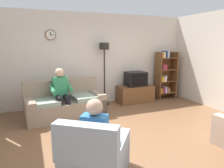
{
  "coord_description": "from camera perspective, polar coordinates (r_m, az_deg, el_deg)",
  "views": [
    {
      "loc": [
        -1.98,
        -3.33,
        1.82
      ],
      "look_at": [
        -0.18,
        1.17,
        0.86
      ],
      "focal_mm": 32.89,
      "sensor_mm": 36.0,
      "label": 1
    }
  ],
  "objects": [
    {
      "name": "bookshelf",
      "position": [
        7.08,
        14.38,
        2.6
      ],
      "size": [
        0.68,
        0.36,
        1.59
      ],
      "color": "brown",
      "rests_on": "ground_plane"
    },
    {
      "name": "armchair_near_window",
      "position": [
        2.99,
        -4.67,
        -19.66
      ],
      "size": [
        1.17,
        1.18,
        0.9
      ],
      "color": "#9EADBC",
      "rests_on": "ground_plane"
    },
    {
      "name": "tv_stand",
      "position": [
        6.53,
        6.41,
        -2.72
      ],
      "size": [
        1.1,
        0.56,
        0.52
      ],
      "color": "brown",
      "rests_on": "ground_plane"
    },
    {
      "name": "person_in_left_armchair",
      "position": [
        2.92,
        -4.19,
        -13.49
      ],
      "size": [
        0.62,
        0.64,
        1.12
      ],
      "color": "#3372B2",
      "rests_on": "ground_plane"
    },
    {
      "name": "person_on_couch",
      "position": [
        5.12,
        -13.89,
        -1.81
      ],
      "size": [
        0.54,
        0.57,
        1.24
      ],
      "color": "#338C59",
      "rests_on": "ground_plane"
    },
    {
      "name": "tv",
      "position": [
        6.41,
        6.61,
        1.42
      ],
      "size": [
        0.6,
        0.49,
        0.44
      ],
      "color": "black",
      "rests_on": "tv_stand"
    },
    {
      "name": "back_wall_assembly",
      "position": [
        6.32,
        -3.5,
        6.89
      ],
      "size": [
        6.2,
        0.17,
        2.7
      ],
      "color": "silver",
      "rests_on": "ground_plane"
    },
    {
      "name": "ground_plane",
      "position": [
        4.28,
        8.37,
        -14.16
      ],
      "size": [
        12.0,
        12.0,
        0.0
      ],
      "primitive_type": "plane",
      "color": "brown"
    },
    {
      "name": "couch",
      "position": [
        5.34,
        -12.91,
        -5.53
      ],
      "size": [
        1.98,
        1.08,
        0.9
      ],
      "color": "gray",
      "rests_on": "ground_plane"
    },
    {
      "name": "floor_lamp",
      "position": [
        6.04,
        -2.16,
        7.65
      ],
      "size": [
        0.28,
        0.28,
        1.85
      ],
      "color": "black",
      "rests_on": "ground_plane"
    }
  ]
}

